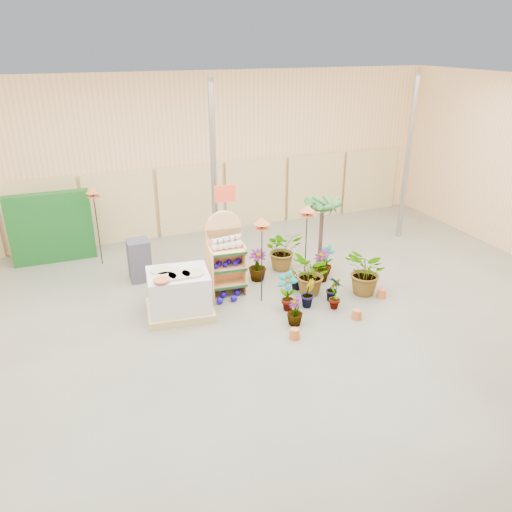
% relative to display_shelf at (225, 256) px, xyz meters
% --- Properties ---
extents(room, '(15.20, 12.10, 4.70)m').
position_rel_display_shelf_xyz_m(room, '(0.23, -1.09, 1.35)').
color(room, '#59584B').
rests_on(room, ground).
extents(display_shelf, '(0.83, 0.56, 1.89)m').
position_rel_display_shelf_xyz_m(display_shelf, '(0.00, 0.00, 0.00)').
color(display_shelf, tan).
rests_on(display_shelf, ground).
extents(teddy_bears, '(0.70, 0.19, 0.31)m').
position_rel_display_shelf_xyz_m(teddy_bears, '(0.03, -0.09, 0.34)').
color(teddy_bears, beige).
rests_on(teddy_bears, display_shelf).
extents(gazing_balls_shelf, '(0.70, 0.24, 0.13)m').
position_rel_display_shelf_xyz_m(gazing_balls_shelf, '(0.00, -0.11, -0.12)').
color(gazing_balls_shelf, '#130782').
rests_on(gazing_balls_shelf, display_shelf).
extents(gazing_balls_floor, '(0.63, 0.39, 0.15)m').
position_rel_display_shelf_xyz_m(gazing_balls_floor, '(-0.07, -0.39, -0.79)').
color(gazing_balls_floor, '#130782').
rests_on(gazing_balls_floor, ground).
extents(pallet_stack, '(1.45, 1.26, 0.99)m').
position_rel_display_shelf_xyz_m(pallet_stack, '(-1.21, -0.61, -0.39)').
color(pallet_stack, tan).
rests_on(pallet_stack, ground).
extents(charcoal_planters, '(0.50, 0.50, 1.00)m').
position_rel_display_shelf_xyz_m(charcoal_planters, '(-1.71, 1.31, -0.36)').
color(charcoal_planters, '#2C2C32').
rests_on(charcoal_planters, ground).
extents(trellis_stock, '(2.00, 0.30, 1.80)m').
position_rel_display_shelf_xyz_m(trellis_stock, '(-3.57, 3.20, 0.04)').
color(trellis_stock, '#114816').
rests_on(trellis_stock, ground).
extents(offer_sign, '(0.50, 0.08, 2.20)m').
position_rel_display_shelf_xyz_m(offer_sign, '(0.33, 0.98, 0.71)').
color(offer_sign, gray).
rests_on(offer_sign, ground).
extents(bird_table_front, '(0.34, 0.34, 1.93)m').
position_rel_display_shelf_xyz_m(bird_table_front, '(0.58, -0.71, 0.93)').
color(bird_table_front, black).
rests_on(bird_table_front, ground).
extents(bird_table_right, '(0.34, 0.34, 1.90)m').
position_rel_display_shelf_xyz_m(bird_table_right, '(1.86, -0.22, 0.90)').
color(bird_table_right, black).
rests_on(bird_table_right, ground).
extents(bird_table_back, '(0.34, 0.34, 2.02)m').
position_rel_display_shelf_xyz_m(bird_table_back, '(-2.49, 2.58, 1.01)').
color(bird_table_back, black).
rests_on(bird_table_back, ground).
extents(palm, '(0.70, 0.70, 1.88)m').
position_rel_display_shelf_xyz_m(palm, '(2.59, 0.43, 0.75)').
color(palm, '#463128').
rests_on(palm, ground).
extents(potted_plant_0, '(0.54, 0.55, 0.87)m').
position_rel_display_shelf_xyz_m(potted_plant_0, '(0.94, -1.26, -0.43)').
color(potted_plant_0, '#2A5E28').
rests_on(potted_plant_0, ground).
extents(potted_plant_1, '(0.43, 0.44, 0.62)m').
position_rel_display_shelf_xyz_m(potted_plant_1, '(1.42, -1.26, -0.56)').
color(potted_plant_1, '#2A5E28').
rests_on(potted_plant_1, ground).
extents(potted_plant_2, '(0.96, 1.05, 1.01)m').
position_rel_display_shelf_xyz_m(potted_plant_2, '(1.73, -0.82, -0.36)').
color(potted_plant_2, '#2A5E28').
rests_on(potted_plant_2, ground).
extents(potted_plant_3, '(0.44, 0.44, 0.77)m').
position_rel_display_shelf_xyz_m(potted_plant_3, '(2.26, -0.25, -0.48)').
color(potted_plant_3, '#2A5E28').
rests_on(potted_plant_3, ground).
extents(potted_plant_4, '(0.42, 0.47, 0.74)m').
position_rel_display_shelf_xyz_m(potted_plant_4, '(2.56, 0.01, -0.49)').
color(potted_plant_4, '#2A5E28').
rests_on(potted_plant_4, ground).
extents(potted_plant_5, '(0.41, 0.39, 0.59)m').
position_rel_display_shelf_xyz_m(potted_plant_5, '(1.49, -0.49, -0.57)').
color(potted_plant_5, '#2A5E28').
rests_on(potted_plant_5, ground).
extents(potted_plant_6, '(0.97, 0.85, 1.03)m').
position_rel_display_shelf_xyz_m(potted_plant_6, '(1.69, 0.67, -0.35)').
color(potted_plant_6, '#2A5E28').
rests_on(potted_plant_6, ground).
extents(potted_plant_7, '(0.35, 0.35, 0.59)m').
position_rel_display_shelf_xyz_m(potted_plant_7, '(0.85, -1.84, -0.57)').
color(potted_plant_7, '#2A5E28').
rests_on(potted_plant_7, ground).
extents(potted_plant_8, '(0.35, 0.45, 0.77)m').
position_rel_display_shelf_xyz_m(potted_plant_8, '(1.91, -1.57, -0.48)').
color(potted_plant_8, '#2A5E28').
rests_on(potted_plant_8, ground).
extents(potted_plant_9, '(0.36, 0.31, 0.56)m').
position_rel_display_shelf_xyz_m(potted_plant_9, '(2.04, -1.23, -0.59)').
color(potted_plant_9, '#2A5E28').
rests_on(potted_plant_9, ground).
extents(potted_plant_10, '(0.85, 0.98, 1.08)m').
position_rel_display_shelf_xyz_m(potted_plant_10, '(2.88, -1.24, -0.32)').
color(potted_plant_10, '#2A5E28').
rests_on(potted_plant_10, ground).
extents(potted_plant_11, '(0.57, 0.57, 0.76)m').
position_rel_display_shelf_xyz_m(potted_plant_11, '(0.87, 0.30, -0.49)').
color(potted_plant_11, '#2A5E28').
rests_on(potted_plant_11, ground).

